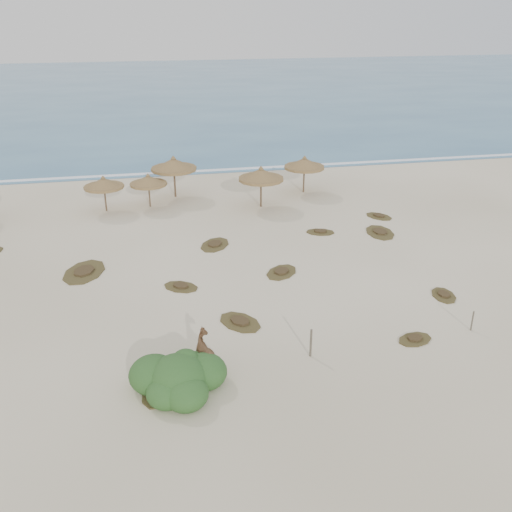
% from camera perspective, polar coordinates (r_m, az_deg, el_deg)
% --- Properties ---
extents(ground, '(160.00, 160.00, 0.00)m').
position_cam_1_polar(ground, '(24.77, -2.09, -7.81)').
color(ground, beige).
rests_on(ground, ground).
extents(ocean, '(200.00, 100.00, 0.01)m').
position_cam_1_polar(ocean, '(96.72, -9.54, 16.04)').
color(ocean, '#2C5E86').
rests_on(ocean, ground).
extents(foam_line, '(70.00, 0.60, 0.01)m').
position_cam_1_polar(foam_line, '(48.68, -7.06, 8.35)').
color(foam_line, white).
rests_on(foam_line, ground).
extents(palapa_1, '(3.29, 3.29, 2.50)m').
position_cam_1_polar(palapa_1, '(39.77, -14.99, 7.02)').
color(palapa_1, brown).
rests_on(palapa_1, ground).
extents(palapa_2, '(3.24, 3.24, 2.40)m').
position_cam_1_polar(palapa_2, '(40.00, -10.72, 7.39)').
color(palapa_2, brown).
rests_on(palapa_2, ground).
extents(palapa_3, '(3.98, 3.98, 3.07)m').
position_cam_1_polar(palapa_3, '(41.72, -8.24, 9.00)').
color(palapa_3, brown).
rests_on(palapa_3, ground).
extents(palapa_4, '(3.85, 3.85, 2.92)m').
position_cam_1_polar(palapa_4, '(39.21, 0.50, 8.09)').
color(palapa_4, brown).
rests_on(palapa_4, ground).
extents(palapa_5, '(3.42, 3.42, 2.80)m').
position_cam_1_polar(palapa_5, '(42.56, 4.86, 9.18)').
color(palapa_5, brown).
rests_on(palapa_5, ground).
extents(horse, '(1.35, 1.89, 1.46)m').
position_cam_1_polar(horse, '(22.31, -4.75, -9.62)').
color(horse, brown).
rests_on(horse, ground).
extents(fence_post_near, '(0.12, 0.12, 1.24)m').
position_cam_1_polar(fence_post_near, '(23.12, 5.51, -8.66)').
color(fence_post_near, brown).
rests_on(fence_post_near, ground).
extents(fence_post_far, '(0.09, 0.09, 0.94)m').
position_cam_1_polar(fence_post_far, '(26.49, 20.81, -6.08)').
color(fence_post_far, brown).
rests_on(fence_post_far, ground).
extents(bush, '(3.63, 3.20, 1.63)m').
position_cam_1_polar(bush, '(21.44, -7.75, -12.00)').
color(bush, '#36622A').
rests_on(bush, ground).
extents(scrub_1, '(2.85, 3.56, 0.16)m').
position_cam_1_polar(scrub_1, '(31.41, -16.81, -1.51)').
color(scrub_1, '#4F4523').
rests_on(scrub_1, ground).
extents(scrub_2, '(2.17, 1.99, 0.16)m').
position_cam_1_polar(scrub_2, '(28.78, -7.53, -3.04)').
color(scrub_2, '#4F4523').
rests_on(scrub_2, ground).
extents(scrub_3, '(2.44, 2.49, 0.16)m').
position_cam_1_polar(scrub_3, '(30.06, 2.57, -1.61)').
color(scrub_3, '#4F4523').
rests_on(scrub_3, ground).
extents(scrub_4, '(1.38, 1.86, 0.16)m').
position_cam_1_polar(scrub_4, '(29.20, 18.26, -3.73)').
color(scrub_4, '#4F4523').
rests_on(scrub_4, ground).
extents(scrub_5, '(1.84, 2.65, 0.16)m').
position_cam_1_polar(scrub_5, '(36.04, 12.29, 2.34)').
color(scrub_5, '#4F4523').
rests_on(scrub_5, ground).
extents(scrub_7, '(2.00, 1.60, 0.16)m').
position_cam_1_polar(scrub_7, '(35.50, 6.45, 2.42)').
color(scrub_7, '#4F4523').
rests_on(scrub_7, ground).
extents(scrub_9, '(2.42, 2.62, 0.16)m').
position_cam_1_polar(scrub_9, '(25.53, -1.62, -6.61)').
color(scrub_9, '#4F4523').
rests_on(scrub_9, ground).
extents(scrub_10, '(2.04, 2.21, 0.16)m').
position_cam_1_polar(scrub_10, '(38.79, 12.20, 3.92)').
color(scrub_10, '#4F4523').
rests_on(scrub_10, ground).
extents(scrub_11, '(1.66, 2.11, 0.16)m').
position_cam_1_polar(scrub_11, '(21.66, -9.72, -13.31)').
color(scrub_11, '#4F4523').
rests_on(scrub_11, ground).
extents(scrub_12, '(1.80, 1.43, 0.16)m').
position_cam_1_polar(scrub_12, '(25.23, 15.60, -8.00)').
color(scrub_12, '#4F4523').
rests_on(scrub_12, ground).
extents(scrub_13, '(2.47, 2.77, 0.16)m').
position_cam_1_polar(scrub_13, '(33.50, -4.14, 1.15)').
color(scrub_13, '#4F4523').
rests_on(scrub_13, ground).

